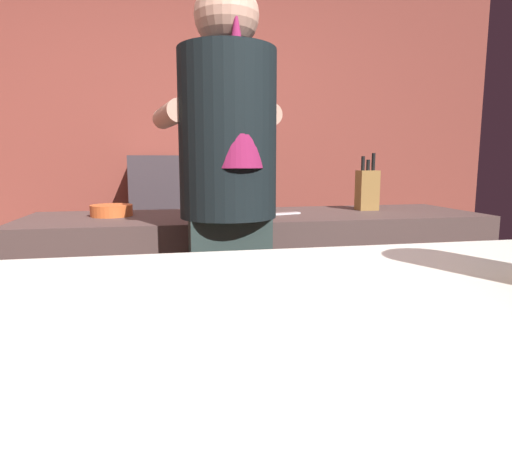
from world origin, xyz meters
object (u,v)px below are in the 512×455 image
chefs_knife (277,214)px  bartender (229,198)px  bottle_olive_oil (217,144)px  knife_block (367,189)px  mixing_bowl (112,210)px  bottle_hot_sauce (207,142)px

chefs_knife → bartender: bearing=-141.4°
chefs_knife → bottle_olive_oil: (-0.14, 1.18, 0.36)m
knife_block → mixing_bowl: (-1.24, -0.01, -0.08)m
knife_block → bottle_hot_sauce: bearing=122.0°
knife_block → bottle_olive_oil: 1.27m
bottle_hot_sauce → bartender: bearing=-92.4°
chefs_knife → bottle_hot_sauce: bearing=82.6°
knife_block → mixing_bowl: size_ratio=1.55×
mixing_bowl → knife_block: bearing=0.6°
knife_block → bartender: bearing=-146.0°
mixing_bowl → bottle_olive_oil: (0.60, 1.07, 0.34)m
chefs_knife → bottle_olive_oil: bottle_olive_oil is taller
chefs_knife → bottle_hot_sauce: size_ratio=0.95×
bartender → bottle_olive_oil: 1.61m
bartender → mixing_bowl: bartender is taller
bartender → knife_block: bearing=-66.1°
bottle_olive_oil → chefs_knife: bearing=-83.1°
knife_block → chefs_knife: knife_block is taller
knife_block → mixing_bowl: 1.25m
bottle_hot_sauce → bottle_olive_oil: bottle_hot_sauce is taller
knife_block → bottle_olive_oil: bearing=121.3°
chefs_knife → knife_block: bearing=-3.5°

